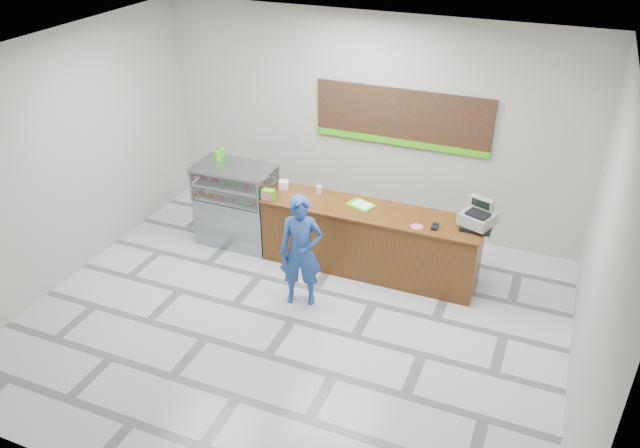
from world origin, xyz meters
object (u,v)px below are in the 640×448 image
at_px(display_case, 236,204).
at_px(cash_register, 478,218).
at_px(customer, 301,251).
at_px(serving_tray, 361,205).
at_px(sales_counter, 369,240).

xyz_separation_m(display_case, cash_register, (3.72, 0.09, 0.50)).
relative_size(cash_register, customer, 0.34).
distance_m(serving_tray, customer, 1.26).
relative_size(sales_counter, cash_register, 5.95).
relative_size(display_case, cash_register, 2.43).
distance_m(display_case, serving_tray, 2.08).
relative_size(display_case, customer, 0.82).
bearing_deg(customer, sales_counter, 42.37).
height_order(display_case, cash_register, cash_register).
bearing_deg(cash_register, sales_counter, -156.31).
bearing_deg(display_case, customer, -34.02).
bearing_deg(serving_tray, cash_register, 22.19).
bearing_deg(customer, serving_tray, 51.01).
distance_m(sales_counter, customer, 1.28).
bearing_deg(display_case, serving_tray, 2.15).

